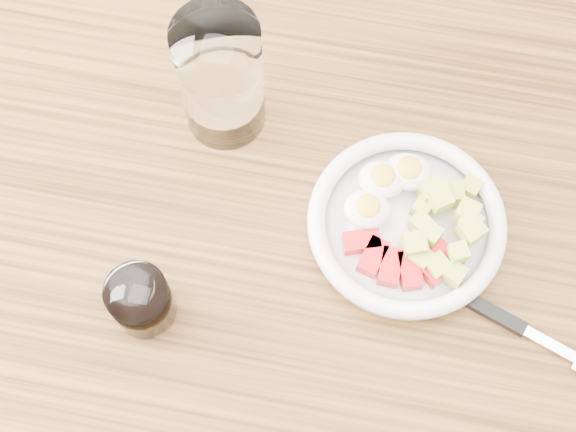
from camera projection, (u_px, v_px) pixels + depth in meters
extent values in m
plane|color=brown|center=(292.00, 369.00, 1.59)|extent=(4.00, 4.00, 0.00)
cube|color=brown|center=(295.00, 242.00, 0.89)|extent=(1.50, 0.90, 0.04)
cylinder|color=white|center=(405.00, 227.00, 0.87)|extent=(0.21, 0.21, 0.01)
torus|color=white|center=(407.00, 222.00, 0.85)|extent=(0.21, 0.21, 0.02)
cube|color=red|center=(361.00, 242.00, 0.85)|extent=(0.04, 0.03, 0.02)
cube|color=red|center=(373.00, 257.00, 0.84)|extent=(0.03, 0.04, 0.02)
cube|color=red|center=(390.00, 267.00, 0.84)|extent=(0.02, 0.04, 0.02)
cube|color=red|center=(410.00, 271.00, 0.84)|extent=(0.03, 0.04, 0.02)
cube|color=red|center=(429.00, 267.00, 0.84)|extent=(0.04, 0.04, 0.02)
cube|color=red|center=(444.00, 257.00, 0.84)|extent=(0.04, 0.04, 0.02)
ellipsoid|color=white|center=(382.00, 180.00, 0.86)|extent=(0.05, 0.04, 0.03)
ellipsoid|color=yellow|center=(383.00, 176.00, 0.85)|extent=(0.03, 0.03, 0.01)
ellipsoid|color=white|center=(408.00, 172.00, 0.87)|extent=(0.05, 0.04, 0.03)
ellipsoid|color=yellow|center=(409.00, 168.00, 0.86)|extent=(0.03, 0.03, 0.01)
ellipsoid|color=white|center=(367.00, 210.00, 0.85)|extent=(0.05, 0.04, 0.03)
ellipsoid|color=yellow|center=(368.00, 206.00, 0.84)|extent=(0.03, 0.03, 0.01)
cube|color=#BDC54C|center=(458.00, 253.00, 0.82)|extent=(0.02, 0.02, 0.02)
cube|color=#BDC54C|center=(470.00, 188.00, 0.87)|extent=(0.03, 0.03, 0.02)
cube|color=#BDC54C|center=(429.00, 190.00, 0.86)|extent=(0.03, 0.03, 0.02)
cube|color=#BDC54C|center=(420.00, 223.00, 0.85)|extent=(0.03, 0.03, 0.02)
cube|color=#BDC54C|center=(471.00, 231.00, 0.83)|extent=(0.03, 0.03, 0.02)
cube|color=#BDC54C|center=(440.00, 200.00, 0.84)|extent=(0.03, 0.03, 0.02)
cube|color=#BDC54C|center=(467.00, 212.00, 0.84)|extent=(0.03, 0.03, 0.02)
cube|color=#BDC54C|center=(414.00, 245.00, 0.83)|extent=(0.03, 0.03, 0.02)
cube|color=#BDC54C|center=(422.00, 208.00, 0.86)|extent=(0.02, 0.02, 0.02)
cube|color=#BDC54C|center=(470.00, 223.00, 0.83)|extent=(0.03, 0.03, 0.02)
cube|color=#BDC54C|center=(437.00, 267.00, 0.83)|extent=(0.03, 0.03, 0.02)
cube|color=#BDC54C|center=(452.00, 194.00, 0.86)|extent=(0.03, 0.03, 0.02)
cube|color=#BDC54C|center=(420.00, 258.00, 0.84)|extent=(0.03, 0.03, 0.02)
cube|color=#BDC54C|center=(454.00, 274.00, 0.83)|extent=(0.03, 0.03, 0.02)
cube|color=#BDC54C|center=(417.00, 242.00, 0.83)|extent=(0.02, 0.02, 0.02)
cube|color=#BDC54C|center=(437.00, 193.00, 0.86)|extent=(0.02, 0.02, 0.02)
cube|color=#BDC54C|center=(431.00, 234.00, 0.83)|extent=(0.03, 0.03, 0.02)
cube|color=black|center=(478.00, 305.00, 0.84)|extent=(0.11, 0.05, 0.01)
cube|color=silver|center=(552.00, 345.00, 0.82)|extent=(0.06, 0.03, 0.00)
cylinder|color=white|center=(221.00, 78.00, 0.85)|extent=(0.09, 0.09, 0.16)
cylinder|color=white|center=(141.00, 301.00, 0.81)|extent=(0.06, 0.06, 0.07)
cylinder|color=black|center=(141.00, 301.00, 0.81)|extent=(0.06, 0.06, 0.06)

